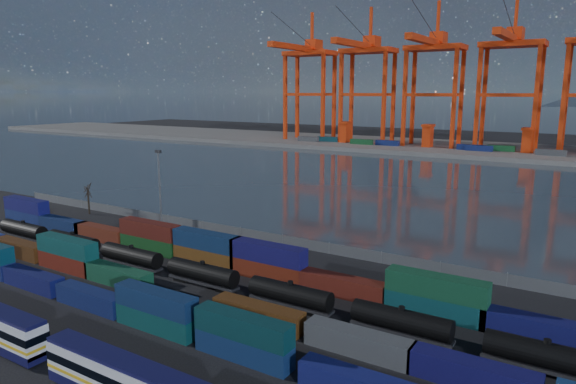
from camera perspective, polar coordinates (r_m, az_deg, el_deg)
The scene contains 13 objects.
ground at distance 77.57m, azimuth -12.05°, elevation -10.92°, with size 700.00×700.00×0.00m, color black.
harbor_water at distance 166.69m, azimuth 13.80°, elevation 0.83°, with size 700.00×700.00×0.00m, color #2F3B44.
far_quay at distance 267.49m, azimuth 20.96°, elevation 4.39°, with size 700.00×70.00×2.00m, color #514F4C.
container_row_south at distance 83.69m, azimuth -25.60°, elevation -8.58°, with size 126.83×2.41×5.14m.
container_row_mid at distance 74.99m, azimuth -12.94°, elevation -10.43°, with size 141.10×2.55×5.44m.
container_row_north at distance 83.39m, azimuth -4.98°, elevation -7.45°, with size 142.28×2.65×5.64m.
tanker_string at distance 70.31m, azimuth 0.26°, elevation -11.34°, with size 136.49×2.68×3.84m.
waterfront_fence at distance 98.03m, azimuth -0.62°, elevation -5.36°, with size 160.12×0.12×2.20m.
bare_tree at distance 130.95m, azimuth -21.30°, elevation -0.67°, with size 1.99×2.03×7.66m.
yard_light_mast at distance 113.36m, azimuth -14.07°, elevation 0.87°, with size 1.60×0.40×16.60m.
gantry_cranes at distance 261.29m, azimuth 19.67°, elevation 13.80°, with size 202.60×52.99×71.76m.
quay_containers at distance 255.50m, azimuth 17.93°, elevation 4.82°, with size 172.58×10.99×2.60m.
straddle_carriers at distance 257.59m, azimuth 20.08°, elevation 5.75°, with size 140.00×7.00×11.10m.
Camera 1 is at (50.74, -51.16, 28.73)m, focal length 32.00 mm.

